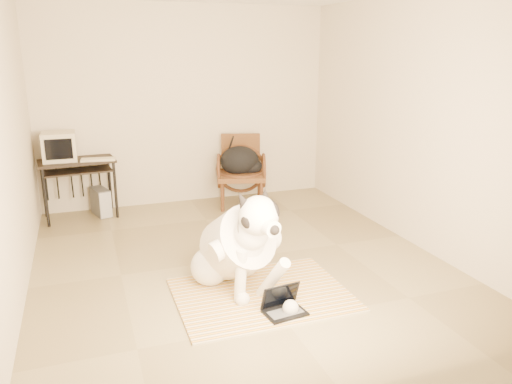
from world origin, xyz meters
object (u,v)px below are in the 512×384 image
dog (238,246)px  pc_tower (101,202)px  backpack (241,162)px  crt_monitor (59,147)px  computer_desk (77,168)px  rattan_chair (241,171)px  laptop (283,306)px

dog → pc_tower: bearing=112.0°
dog → pc_tower: (-1.06, 2.61, -0.23)m
backpack → dog: bearing=-108.7°
crt_monitor → backpack: size_ratio=0.69×
computer_desk → rattan_chair: 2.14m
laptop → computer_desk: bearing=115.7°
crt_monitor → rattan_chair: crt_monitor is taller
crt_monitor → pc_tower: crt_monitor is taller
backpack → crt_monitor: bearing=173.7°
pc_tower → rattan_chair: (1.88, -0.15, 0.31)m
laptop → backpack: size_ratio=0.63×
dog → laptop: dog is taller
backpack → laptop: bearing=-101.5°
dog → pc_tower: dog is taller
rattan_chair → backpack: 0.16m
laptop → crt_monitor: crt_monitor is taller
pc_tower → rattan_chair: size_ratio=0.43×
laptop → backpack: 3.06m
crt_monitor → backpack: crt_monitor is taller
crt_monitor → backpack: bearing=-6.3°
pc_tower → dog: bearing=-68.0°
dog → rattan_chair: 2.60m
laptop → rattan_chair: size_ratio=0.37×
rattan_chair → pc_tower: bearing=175.4°
computer_desk → dog: bearing=-63.3°
pc_tower → backpack: (1.87, -0.22, 0.45)m
computer_desk → backpack: backpack is taller
crt_monitor → rattan_chair: bearing=-4.5°
computer_desk → backpack: 2.13m
dog → laptop: (0.21, -0.55, -0.34)m
laptop → rattan_chair: (0.62, 3.01, 0.41)m
backpack → rattan_chair: bearing=76.2°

